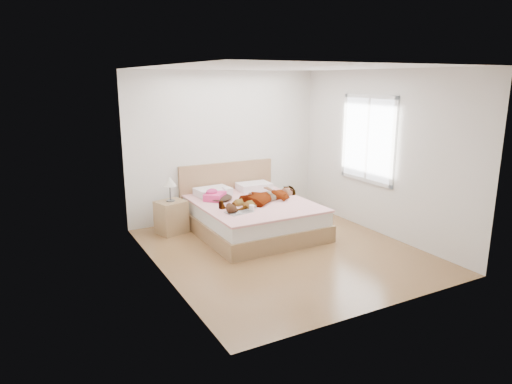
% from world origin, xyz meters
% --- Properties ---
extents(ground, '(4.00, 4.00, 0.00)m').
position_xyz_m(ground, '(0.00, 0.00, 0.00)').
color(ground, '#503019').
rests_on(ground, ground).
extents(woman, '(1.70, 1.05, 0.22)m').
position_xyz_m(woman, '(0.16, 0.91, 0.62)').
color(woman, white).
rests_on(woman, bed).
extents(hair, '(0.52, 0.59, 0.08)m').
position_xyz_m(hair, '(-0.41, 1.36, 0.55)').
color(hair, black).
rests_on(hair, bed).
extents(phone, '(0.07, 0.10, 0.05)m').
position_xyz_m(phone, '(-0.34, 1.31, 0.70)').
color(phone, silver).
rests_on(phone, bed).
extents(room_shell, '(4.00, 4.00, 4.00)m').
position_xyz_m(room_shell, '(1.77, 0.30, 1.50)').
color(room_shell, white).
rests_on(room_shell, ground).
extents(bed, '(1.80, 2.08, 1.00)m').
position_xyz_m(bed, '(0.00, 1.04, 0.28)').
color(bed, olive).
rests_on(bed, ground).
extents(towel, '(0.46, 0.46, 0.19)m').
position_xyz_m(towel, '(-0.50, 1.38, 0.59)').
color(towel, '#FB4498').
rests_on(towel, bed).
extents(magazine, '(0.42, 0.31, 0.02)m').
position_xyz_m(magazine, '(-0.46, 0.53, 0.52)').
color(magazine, white).
rests_on(magazine, bed).
extents(coffee_mug, '(0.12, 0.09, 0.09)m').
position_xyz_m(coffee_mug, '(-0.25, 0.51, 0.56)').
color(coffee_mug, white).
rests_on(coffee_mug, bed).
extents(plush_toy, '(0.18, 0.26, 0.14)m').
position_xyz_m(plush_toy, '(-0.58, 0.57, 0.58)').
color(plush_toy, black).
rests_on(plush_toy, bed).
extents(nightstand, '(0.52, 0.49, 0.94)m').
position_xyz_m(nightstand, '(-1.19, 1.55, 0.31)').
color(nightstand, brown).
rests_on(nightstand, ground).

